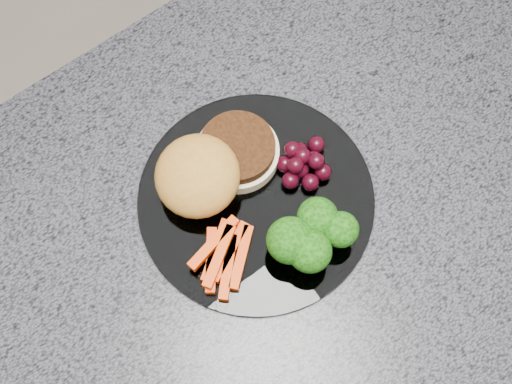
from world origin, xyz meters
The scene contains 7 objects.
island_cabinet centered at (0.00, 0.00, 0.43)m, with size 1.20×0.60×0.86m, color #4F351B.
countertop centered at (0.00, 0.00, 0.88)m, with size 1.20×0.60×0.04m, color #44454D.
plate centered at (-0.05, 0.03, 0.90)m, with size 0.26×0.26×0.01m, color white.
burger centered at (-0.07, 0.07, 0.93)m, with size 0.18×0.13×0.05m.
carrot_sticks centered at (-0.12, -0.01, 0.91)m, with size 0.08×0.08×0.02m.
broccoli centered at (-0.04, -0.05, 0.94)m, with size 0.09×0.07×0.06m.
grape_bunch centered at (0.02, 0.02, 0.92)m, with size 0.07×0.06×0.03m.
Camera 1 is at (-0.21, -0.20, 1.63)m, focal length 50.00 mm.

